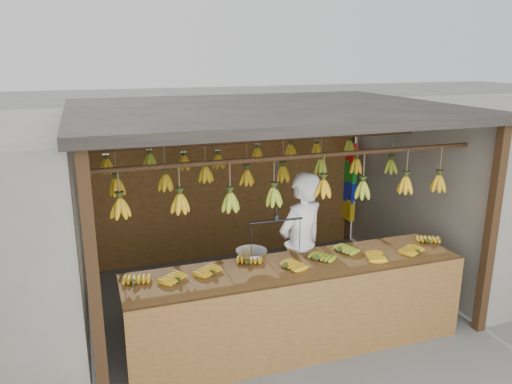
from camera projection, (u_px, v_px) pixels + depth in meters
name	position (u px, v px, depth m)	size (l,w,h in m)	color
ground	(264.00, 297.00, 6.30)	(80.00, 80.00, 0.00)	#5B5B57
stall	(255.00, 138.00, 6.07)	(4.30, 3.30, 2.40)	black
neighbor_right	(500.00, 185.00, 7.13)	(3.00, 3.00, 2.30)	slate
counter	(302.00, 288.00, 4.98)	(3.52, 0.79, 0.96)	brown
hanging_bananas	(265.00, 173.00, 5.86)	(3.63, 2.21, 0.39)	gold
balance_scale	(276.00, 245.00, 5.01)	(0.82, 0.32, 0.94)	black
vendor	(301.00, 248.00, 5.59)	(0.63, 0.42, 1.74)	white
bag_bundles	(350.00, 182.00, 7.87)	(0.08, 0.26, 1.24)	red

